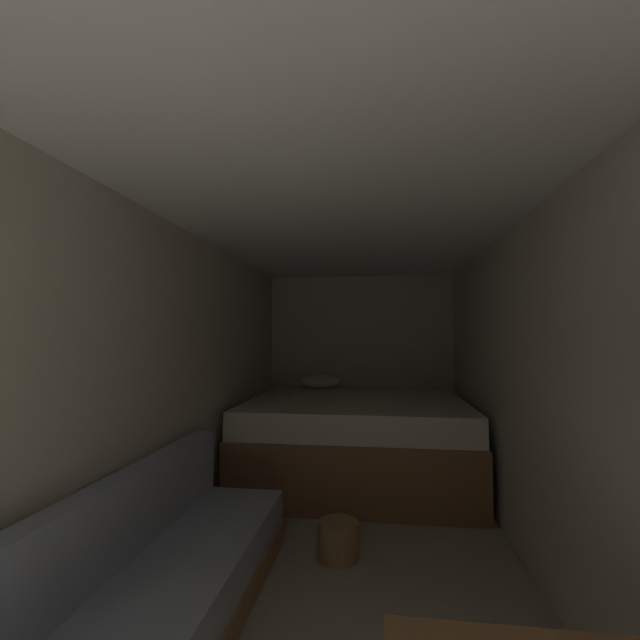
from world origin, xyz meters
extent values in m
plane|color=#A39984|center=(0.00, 1.98, 0.00)|extent=(7.55, 7.55, 0.00)
cube|color=beige|center=(0.00, 4.78, 1.07)|extent=(2.32, 0.05, 2.15)
cube|color=beige|center=(-1.13, 1.98, 1.07)|extent=(0.05, 5.55, 2.15)
cube|color=beige|center=(1.13, 1.98, 1.07)|extent=(0.05, 5.55, 2.15)
cube|color=white|center=(0.00, 1.98, 2.17)|extent=(2.32, 5.55, 0.05)
cube|color=brown|center=(0.00, 3.76, 0.28)|extent=(2.10, 1.89, 0.56)
cube|color=beige|center=(0.00, 3.76, 0.68)|extent=(2.06, 1.85, 0.24)
ellipsoid|color=white|center=(-0.47, 4.50, 0.89)|extent=(0.45, 0.30, 0.18)
cube|color=#99A3B7|center=(-0.76, 1.14, 0.23)|extent=(0.61, 2.69, 0.20)
cube|color=#99A3B7|center=(-1.03, 1.14, 0.53)|extent=(0.12, 2.69, 0.41)
cylinder|color=olive|center=(-0.04, 2.25, 0.11)|extent=(0.26, 0.26, 0.23)
camera|label=1|loc=(0.22, -0.52, 1.41)|focal=24.10mm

